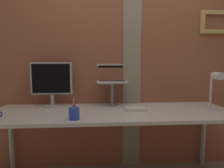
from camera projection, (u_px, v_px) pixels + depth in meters
brick_wall_back at (119, 55)px, 2.10m from camera, size 3.03×0.16×2.61m
desk at (113, 117)px, 1.75m from camera, size 2.32×0.71×0.75m
monitor at (52, 81)px, 1.90m from camera, size 0.43×0.18×0.47m
laptop_stand at (112, 90)px, 1.96m from camera, size 0.28×0.22×0.26m
laptop at (112, 77)px, 2.01m from camera, size 0.33×0.29×0.20m
desk_lamp at (214, 87)px, 1.73m from camera, size 0.12×0.20×0.37m
pen_cup at (74, 113)px, 1.46m from camera, size 0.08×0.08×0.18m
paper_clutter_stack at (135, 109)px, 1.76m from camera, size 0.20×0.14×0.03m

